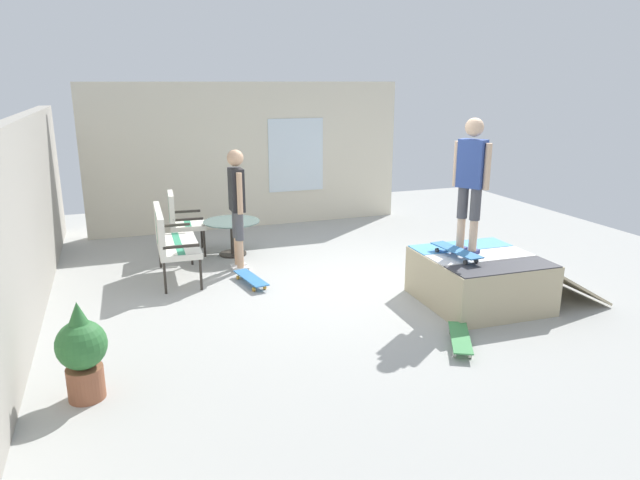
% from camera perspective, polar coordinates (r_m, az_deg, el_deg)
% --- Properties ---
extents(ground_plane, '(12.00, 12.00, 0.10)m').
position_cam_1_polar(ground_plane, '(8.06, 2.91, -4.74)').
color(ground_plane, '#A8A8A3').
extents(back_wall_cinderblock, '(9.00, 0.20, 2.32)m').
position_cam_1_polar(back_wall_cinderblock, '(7.22, -27.71, 1.09)').
color(back_wall_cinderblock, '#9E998E').
rests_on(back_wall_cinderblock, ground_plane).
extents(house_facade, '(0.23, 6.00, 2.73)m').
position_cam_1_polar(house_facade, '(11.12, -6.99, 8.31)').
color(house_facade, beige).
rests_on(house_facade, ground_plane).
extents(skate_ramp, '(1.44, 2.23, 0.63)m').
position_cam_1_polar(skate_ramp, '(7.57, 15.72, -3.75)').
color(skate_ramp, tan).
rests_on(skate_ramp, ground_plane).
extents(patio_bench, '(1.27, 0.59, 1.02)m').
position_cam_1_polar(patio_bench, '(8.33, -14.75, 0.25)').
color(patio_bench, '#2D2823').
rests_on(patio_bench, ground_plane).
extents(patio_chair_near_house, '(0.66, 0.59, 1.02)m').
position_cam_1_polar(patio_chair_near_house, '(9.53, -13.75, 2.20)').
color(patio_chair_near_house, '#2D2823').
rests_on(patio_chair_near_house, ground_plane).
extents(patio_table, '(0.90, 0.90, 0.57)m').
position_cam_1_polar(patio_table, '(9.36, -8.74, 0.92)').
color(patio_table, '#2D2823').
rests_on(patio_table, ground_plane).
extents(person_watching, '(0.48, 0.25, 1.79)m').
position_cam_1_polar(person_watching, '(8.48, -8.27, 3.96)').
color(person_watching, silver).
rests_on(person_watching, ground_plane).
extents(person_skater, '(0.43, 0.35, 1.68)m').
position_cam_1_polar(person_skater, '(7.28, 14.78, 6.14)').
color(person_skater, navy).
rests_on(person_skater, skate_ramp).
extents(skateboard_by_bench, '(0.82, 0.34, 0.10)m').
position_cam_1_polar(skateboard_by_bench, '(8.06, -6.89, -3.81)').
color(skateboard_by_bench, '#3372B2').
rests_on(skateboard_by_bench, ground_plane).
extents(skateboard_spare, '(0.80, 0.55, 0.10)m').
position_cam_1_polar(skateboard_spare, '(6.40, 13.76, -9.44)').
color(skateboard_spare, '#3F8C4C').
rests_on(skateboard_spare, ground_plane).
extents(skateboard_on_ramp, '(0.81, 0.27, 0.10)m').
position_cam_1_polar(skateboard_on_ramp, '(7.27, 13.39, -1.05)').
color(skateboard_on_ramp, '#3372B2').
rests_on(skateboard_on_ramp, skate_ramp).
extents(potted_plant, '(0.44, 0.44, 0.92)m').
position_cam_1_polar(potted_plant, '(5.51, -22.57, -10.10)').
color(potted_plant, brown).
rests_on(potted_plant, ground_plane).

